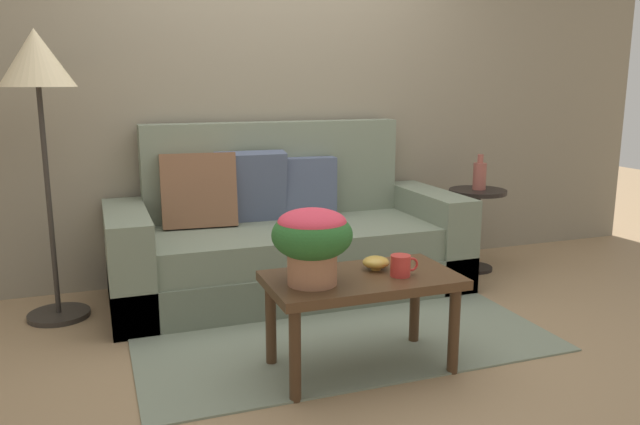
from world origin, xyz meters
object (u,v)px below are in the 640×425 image
object	(u,v)px
potted_plant	(312,237)
coffee_mug	(401,266)
snack_bowl	(376,262)
table_vase	(480,175)
floor_lamp	(38,79)
coffee_table	(362,289)
couch	(285,241)
side_table	(477,215)

from	to	relation	value
potted_plant	coffee_mug	bearing A→B (deg)	-4.31
snack_bowl	table_vase	distance (m)	1.81
floor_lamp	table_vase	world-z (taller)	floor_lamp
snack_bowl	table_vase	xyz separation A→B (m)	(1.37, 1.16, 0.20)
coffee_table	table_vase	xyz separation A→B (m)	(1.47, 1.23, 0.31)
couch	table_vase	bearing A→B (deg)	-1.56
table_vase	snack_bowl	bearing A→B (deg)	-139.71
couch	snack_bowl	world-z (taller)	couch
table_vase	coffee_table	bearing A→B (deg)	-140.25
coffee_table	potted_plant	world-z (taller)	potted_plant
floor_lamp	snack_bowl	distance (m)	2.12
couch	floor_lamp	world-z (taller)	floor_lamp
snack_bowl	side_table	bearing A→B (deg)	40.42
side_table	snack_bowl	world-z (taller)	side_table
side_table	coffee_mug	bearing A→B (deg)	-135.01
coffee_table	table_vase	world-z (taller)	table_vase
coffee_table	side_table	size ratio (longest dim) A/B	1.50
floor_lamp	coffee_mug	xyz separation A→B (m)	(1.59, -1.31, -0.87)
potted_plant	coffee_mug	world-z (taller)	potted_plant
couch	coffee_table	distance (m)	1.27
potted_plant	table_vase	world-z (taller)	table_vase
side_table	coffee_mug	size ratio (longest dim) A/B	4.27
side_table	snack_bowl	xyz separation A→B (m)	(-1.36, -1.16, 0.09)
floor_lamp	coffee_mug	world-z (taller)	floor_lamp
couch	coffee_mug	bearing A→B (deg)	-82.76
couch	side_table	xyz separation A→B (m)	(1.46, -0.04, 0.08)
coffee_table	side_table	world-z (taller)	side_table
couch	coffee_mug	xyz separation A→B (m)	(0.17, -1.33, 0.19)
table_vase	side_table	bearing A→B (deg)	-158.71
couch	floor_lamp	xyz separation A→B (m)	(-1.42, -0.02, 1.05)
coffee_table	potted_plant	bearing A→B (deg)	-172.34
table_vase	potted_plant	bearing A→B (deg)	-144.01
snack_bowl	coffee_table	bearing A→B (deg)	-148.25
coffee_mug	coffee_table	bearing A→B (deg)	158.44
side_table	table_vase	distance (m)	0.29
side_table	snack_bowl	bearing A→B (deg)	-139.58
couch	table_vase	distance (m)	1.52
coffee_table	table_vase	size ratio (longest dim) A/B	3.53
couch	potted_plant	size ratio (longest dim) A/B	6.25
side_table	floor_lamp	xyz separation A→B (m)	(-2.88, 0.02, 0.98)
couch	snack_bowl	xyz separation A→B (m)	(0.10, -1.20, 0.17)
coffee_table	floor_lamp	xyz separation A→B (m)	(-1.42, 1.25, 0.99)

